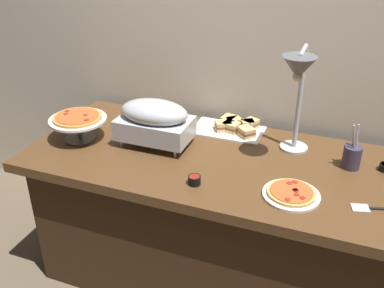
{
  "coord_description": "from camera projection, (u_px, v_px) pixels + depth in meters",
  "views": [
    {
      "loc": [
        0.55,
        -1.78,
        1.82
      ],
      "look_at": [
        -0.14,
        0.0,
        0.81
      ],
      "focal_mm": 41.02,
      "sensor_mm": 36.0,
      "label": 1
    }
  ],
  "objects": [
    {
      "name": "sandwich_platter",
      "position": [
        234.0,
        127.0,
        2.39
      ],
      "size": [
        0.38,
        0.23,
        0.06
      ],
      "color": "white",
      "rests_on": "buffet_table"
    },
    {
      "name": "back_wall",
      "position": [
        249.0,
        43.0,
        2.35
      ],
      "size": [
        4.4,
        0.04,
        2.4
      ],
      "primitive_type": "cube",
      "color": "beige",
      "rests_on": "ground_plane"
    },
    {
      "name": "buffet_table",
      "position": [
        216.0,
        219.0,
        2.32
      ],
      "size": [
        1.9,
        0.84,
        0.76
      ],
      "color": "brown",
      "rests_on": "ground_plane"
    },
    {
      "name": "ground_plane",
      "position": [
        214.0,
        273.0,
        2.5
      ],
      "size": [
        8.0,
        8.0,
        0.0
      ],
      "primitive_type": "plane",
      "color": "brown"
    },
    {
      "name": "sauce_cup_near",
      "position": [
        194.0,
        180.0,
        1.92
      ],
      "size": [
        0.06,
        0.06,
        0.04
      ],
      "color": "black",
      "rests_on": "buffet_table"
    },
    {
      "name": "pizza_plate_front",
      "position": [
        291.0,
        194.0,
        1.85
      ],
      "size": [
        0.24,
        0.24,
        0.03
      ],
      "color": "white",
      "rests_on": "buffet_table"
    },
    {
      "name": "utensil_holder",
      "position": [
        352.0,
        156.0,
        2.03
      ],
      "size": [
        0.08,
        0.08,
        0.23
      ],
      "color": "#383347",
      "rests_on": "buffet_table"
    },
    {
      "name": "pizza_plate_center",
      "position": [
        78.0,
        121.0,
        2.27
      ],
      "size": [
        0.3,
        0.3,
        0.14
      ],
      "color": "#595B60",
      "rests_on": "buffet_table"
    },
    {
      "name": "heat_lamp",
      "position": [
        298.0,
        78.0,
        1.91
      ],
      "size": [
        0.15,
        0.32,
        0.54
      ],
      "color": "#B7BABF",
      "rests_on": "buffet_table"
    },
    {
      "name": "serving_spatula",
      "position": [
        371.0,
        208.0,
        1.77
      ],
      "size": [
        0.17,
        0.08,
        0.01
      ],
      "color": "#B7BABF",
      "rests_on": "buffet_table"
    },
    {
      "name": "chafing_dish",
      "position": [
        154.0,
        120.0,
        2.21
      ],
      "size": [
        0.37,
        0.23,
        0.24
      ],
      "color": "#B7BABF",
      "rests_on": "buffet_table"
    }
  ]
}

